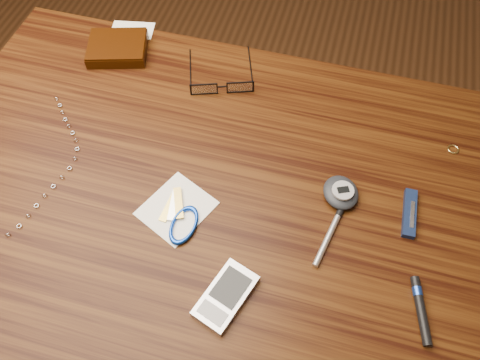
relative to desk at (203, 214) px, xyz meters
The scene contains 11 objects.
ground 0.65m from the desk, ahead, with size 3.80×3.80×0.00m, color #472814.
desk is the anchor object (origin of this frame).
wallet_and_card 0.39m from the desk, 134.59° to the left, with size 0.14×0.17×0.03m.
eyeglasses 0.25m from the desk, 96.66° to the left, with size 0.16×0.16×0.03m.
gold_ring 0.47m from the desk, 25.02° to the left, with size 0.02×0.02×0.00m, color #DAC069.
pda_phone 0.23m from the desk, 60.68° to the right, with size 0.08×0.11×0.02m.
pedometer 0.26m from the desk, 10.51° to the left, with size 0.08×0.08×0.03m.
notepad_keys 0.13m from the desk, 99.23° to the right, with size 0.13×0.14×0.01m.
pocket_knife 0.36m from the desk, ahead, with size 0.02×0.09×0.01m.
silver_pen 0.25m from the desk, ahead, with size 0.04×0.12×0.01m.
black_blue_pen 0.41m from the desk, 17.33° to the right, with size 0.04×0.10×0.01m.
Camera 1 is at (0.18, -0.38, 1.42)m, focal length 35.00 mm.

